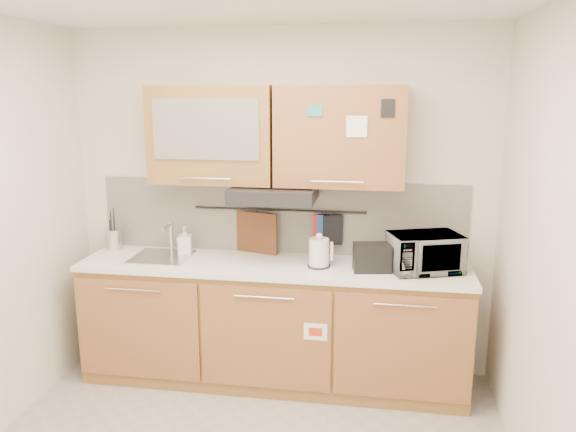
% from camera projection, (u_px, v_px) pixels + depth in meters
% --- Properties ---
extents(wall_back, '(3.20, 0.00, 3.20)m').
position_uv_depth(wall_back, '(280.00, 204.00, 4.28)').
color(wall_back, silver).
rests_on(wall_back, ground).
extents(wall_right, '(0.00, 3.00, 3.00)m').
position_uv_depth(wall_right, '(565.00, 277.00, 2.59)').
color(wall_right, silver).
rests_on(wall_right, ground).
extents(base_cabinet, '(2.80, 0.64, 0.88)m').
position_uv_depth(base_cabinet, '(273.00, 329.00, 4.18)').
color(base_cabinet, olive).
rests_on(base_cabinet, floor).
extents(countertop, '(2.82, 0.62, 0.04)m').
position_uv_depth(countertop, '(273.00, 266.00, 4.07)').
color(countertop, white).
rests_on(countertop, base_cabinet).
extents(backsplash, '(2.80, 0.02, 0.56)m').
position_uv_depth(backsplash, '(280.00, 217.00, 4.29)').
color(backsplash, silver).
rests_on(backsplash, countertop).
extents(upper_cabinets, '(1.82, 0.37, 0.70)m').
position_uv_depth(upper_cabinets, '(275.00, 135.00, 3.99)').
color(upper_cabinets, olive).
rests_on(upper_cabinets, wall_back).
extents(range_hood, '(0.60, 0.46, 0.10)m').
position_uv_depth(range_hood, '(274.00, 194.00, 4.01)').
color(range_hood, black).
rests_on(range_hood, upper_cabinets).
extents(sink, '(0.42, 0.40, 0.26)m').
position_uv_depth(sink, '(162.00, 257.00, 4.21)').
color(sink, silver).
rests_on(sink, countertop).
extents(utensil_rail, '(1.30, 0.02, 0.02)m').
position_uv_depth(utensil_rail, '(279.00, 210.00, 4.24)').
color(utensil_rail, black).
rests_on(utensil_rail, backsplash).
extents(utensil_crock, '(0.16, 0.16, 0.33)m').
position_uv_depth(utensil_crock, '(114.00, 239.00, 4.40)').
color(utensil_crock, '#BCBBC0').
rests_on(utensil_crock, countertop).
extents(kettle, '(0.18, 0.17, 0.25)m').
position_uv_depth(kettle, '(319.00, 254.00, 3.96)').
color(kettle, silver).
rests_on(kettle, countertop).
extents(toaster, '(0.28, 0.19, 0.19)m').
position_uv_depth(toaster, '(372.00, 257.00, 3.87)').
color(toaster, black).
rests_on(toaster, countertop).
extents(microwave, '(0.56, 0.46, 0.26)m').
position_uv_depth(microwave, '(425.00, 253.00, 3.86)').
color(microwave, '#999999').
rests_on(microwave, countertop).
extents(soap_bottle, '(0.11, 0.12, 0.22)m').
position_uv_depth(soap_bottle, '(185.00, 241.00, 4.26)').
color(soap_bottle, '#999999').
rests_on(soap_bottle, countertop).
extents(cutting_board, '(0.33, 0.13, 0.42)m').
position_uv_depth(cutting_board, '(257.00, 239.00, 4.30)').
color(cutting_board, brown).
rests_on(cutting_board, utensil_rail).
extents(oven_mitt, '(0.12, 0.03, 0.20)m').
position_uv_depth(oven_mitt, '(325.00, 228.00, 4.20)').
color(oven_mitt, '#1E488C').
rests_on(oven_mitt, utensil_rail).
extents(dark_pouch, '(0.15, 0.09, 0.23)m').
position_uv_depth(dark_pouch, '(333.00, 230.00, 4.19)').
color(dark_pouch, black).
rests_on(dark_pouch, utensil_rail).
extents(pot_holder, '(0.14, 0.04, 0.17)m').
position_uv_depth(pot_holder, '(322.00, 225.00, 4.20)').
color(pot_holder, red).
rests_on(pot_holder, utensil_rail).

